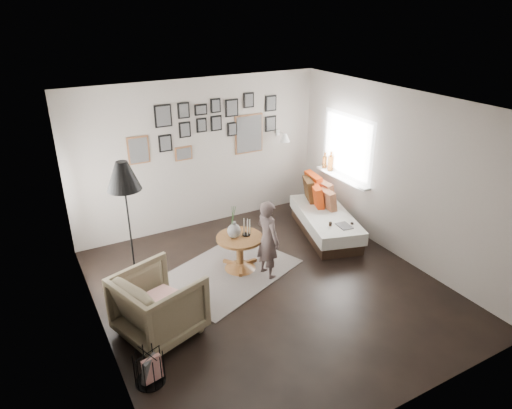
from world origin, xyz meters
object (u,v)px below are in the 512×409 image
pedestal_table (240,254)px  armchair (159,305)px  child (268,239)px  daybed (323,218)px  demijohn_large (329,238)px  vase (234,228)px  floor_lamp (124,181)px  magazine_basket (149,368)px  demijohn_small (351,237)px

pedestal_table → armchair: size_ratio=0.77×
armchair → child: (1.79, 0.48, 0.19)m
daybed → demijohn_large: bearing=-98.3°
vase → child: bearing=-45.8°
floor_lamp → demijohn_large: size_ratio=4.06×
pedestal_table → floor_lamp: bearing=170.9°
pedestal_table → demijohn_large: size_ratio=1.49×
floor_lamp → demijohn_large: (3.09, -0.38, -1.45)m
floor_lamp → magazine_basket: 2.32m
pedestal_table → magazine_basket: pedestal_table is taller
pedestal_table → daybed: 1.86m
pedestal_table → floor_lamp: 2.07m
pedestal_table → vase: (-0.08, 0.02, 0.45)m
daybed → demijohn_small: size_ratio=4.49×
armchair → floor_lamp: bearing=-17.9°
vase → daybed: (1.90, 0.36, -0.43)m
vase → pedestal_table: bearing=-14.0°
pedestal_table → floor_lamp: (-1.52, 0.24, 1.38)m
armchair → demijohn_large: 3.17m
armchair → floor_lamp: (-0.01, 1.07, 1.22)m
pedestal_table → child: size_ratio=0.58×
vase → armchair: vase is taller
floor_lamp → child: bearing=-18.2°
daybed → magazine_basket: bearing=-135.8°
magazine_basket → demijohn_large: 3.72m
vase → daybed: vase is taller
daybed → child: child is taller
magazine_basket → demijohn_large: (3.44, 1.40, -0.01)m
daybed → demijohn_large: size_ratio=4.08×
pedestal_table → demijohn_small: 1.94m
magazine_basket → floor_lamp: bearing=78.8°
vase → daybed: bearing=10.8°
pedestal_table → demijohn_small: pedestal_table is taller
vase → armchair: size_ratio=0.55×
armchair → demijohn_large: (3.09, 0.69, -0.23)m
daybed → floor_lamp: floor_lamp is taller
daybed → armchair: size_ratio=2.11×
vase → floor_lamp: bearing=171.1°
daybed → demijohn_small: daybed is taller
pedestal_table → daybed: size_ratio=0.36×
pedestal_table → child: 0.56m
daybed → magazine_basket: 4.16m
demijohn_large → child: child is taller
vase → armchair: 1.69m
vase → daybed: 1.98m
demijohn_large → child: size_ratio=0.39×
demijohn_large → demijohn_small: (0.35, -0.12, -0.02)m
vase → child: size_ratio=0.42×
vase → floor_lamp: 1.73m
child → pedestal_table: bearing=31.1°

